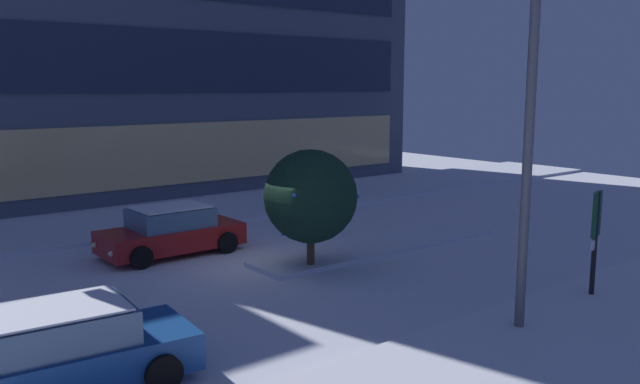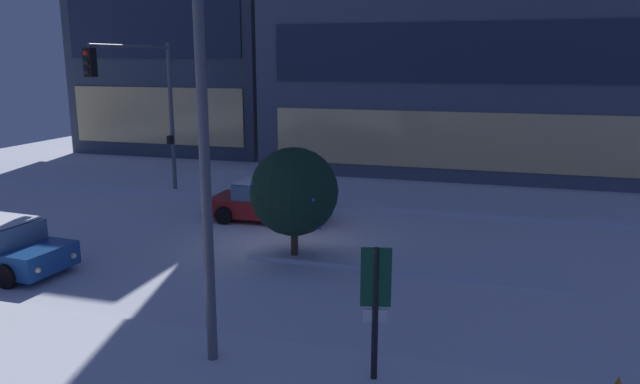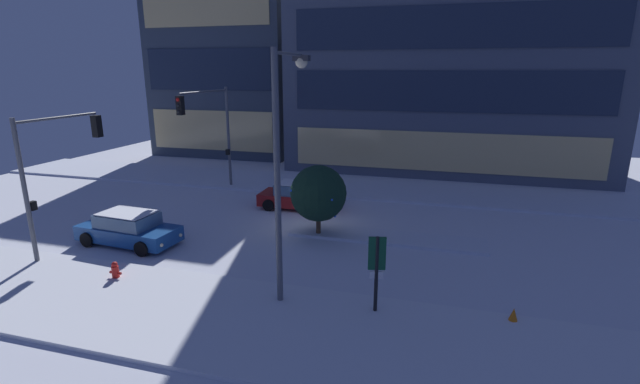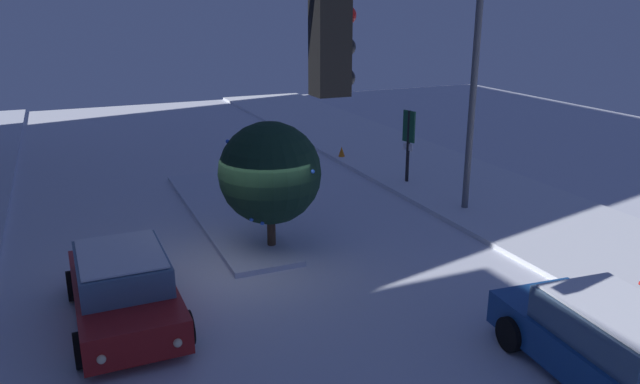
# 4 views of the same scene
# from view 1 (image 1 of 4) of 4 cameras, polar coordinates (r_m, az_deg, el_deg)

# --- Properties ---
(ground) EXTENTS (52.00, 52.00, 0.00)m
(ground) POSITION_cam_1_polar(r_m,az_deg,el_deg) (18.69, -2.87, -6.59)
(ground) COLOR silver
(curb_strip_near) EXTENTS (52.00, 5.20, 0.14)m
(curb_strip_near) POSITION_cam_1_polar(r_m,az_deg,el_deg) (13.08, 20.20, -13.98)
(curb_strip_near) COLOR silver
(curb_strip_near) RESTS_ON ground
(curb_strip_far) EXTENTS (52.00, 5.20, 0.14)m
(curb_strip_far) POSITION_cam_1_polar(r_m,az_deg,el_deg) (25.93, -13.94, -2.19)
(curb_strip_far) COLOR silver
(curb_strip_far) RESTS_ON ground
(median_strip) EXTENTS (9.00, 1.80, 0.14)m
(median_strip) POSITION_cam_1_polar(r_m,az_deg,el_deg) (20.78, 5.28, -4.78)
(median_strip) COLOR silver
(median_strip) RESTS_ON ground
(car_near) EXTENTS (4.78, 2.37, 1.49)m
(car_near) POSITION_cam_1_polar(r_m,az_deg,el_deg) (11.99, -22.21, -12.96)
(car_near) COLOR #19478C
(car_near) RESTS_ON ground
(car_far) EXTENTS (4.37, 2.14, 1.49)m
(car_far) POSITION_cam_1_polar(r_m,az_deg,el_deg) (20.39, -12.94, -3.41)
(car_far) COLOR maroon
(car_far) RESTS_ON ground
(street_lamp_arched) EXTENTS (0.56, 3.10, 8.25)m
(street_lamp_arched) POSITION_cam_1_polar(r_m,az_deg,el_deg) (14.10, 15.32, 9.88)
(street_lamp_arched) COLOR #565960
(street_lamp_arched) RESTS_ON ground
(parking_info_sign) EXTENTS (0.55, 0.18, 2.65)m
(parking_info_sign) POSITION_cam_1_polar(r_m,az_deg,el_deg) (16.82, 23.04, -3.21)
(parking_info_sign) COLOR black
(parking_info_sign) RESTS_ON ground
(decorated_tree_median) EXTENTS (2.62, 2.62, 3.40)m
(decorated_tree_median) POSITION_cam_1_polar(r_m,az_deg,el_deg) (18.01, -0.83, -0.39)
(decorated_tree_median) COLOR #473323
(decorated_tree_median) RESTS_ON ground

